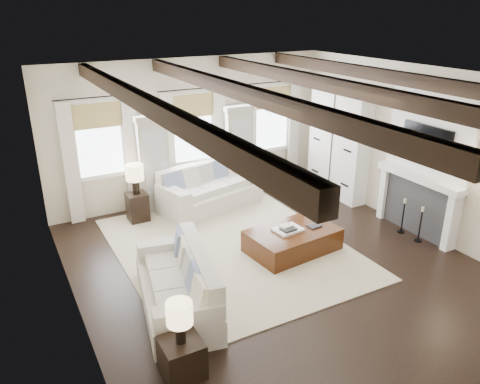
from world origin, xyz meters
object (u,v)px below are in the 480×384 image
sofa_left (181,286)px  side_table_back (138,207)px  sofa_back (209,190)px  ottoman (292,240)px  side_table_front (182,358)px

sofa_left → side_table_back: (0.34, 3.28, -0.06)m
sofa_back → sofa_left: bearing=-121.0°
sofa_back → sofa_left: (-1.96, -3.25, -0.03)m
ottoman → side_table_back: size_ratio=2.65×
ottoman → side_table_front: (-2.94, -1.94, 0.03)m
side_table_front → sofa_back: bearing=61.5°
sofa_back → sofa_left: 3.80m
sofa_left → ottoman: bearing=15.3°
sofa_back → sofa_left: size_ratio=1.08×
sofa_left → sofa_back: bearing=59.0°
side_table_front → ottoman: bearing=33.4°
sofa_back → side_table_front: bearing=-118.5°
ottoman → sofa_left: bearing=-170.4°
sofa_back → side_table_back: 1.61m
sofa_back → side_table_front: 5.15m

